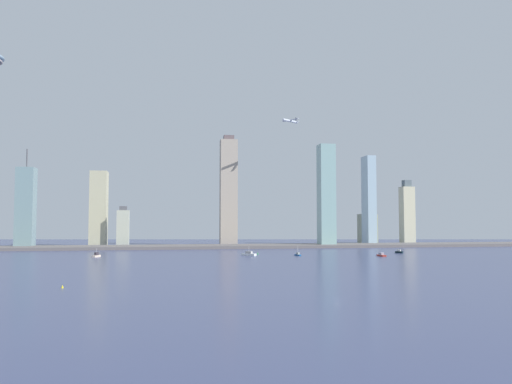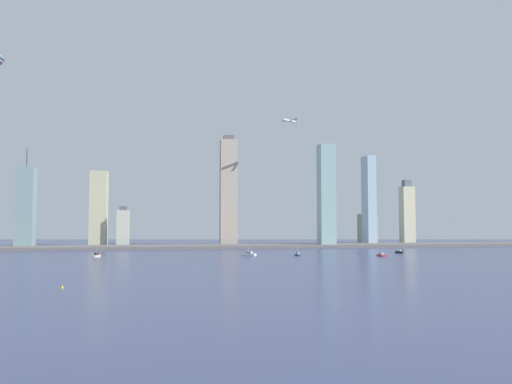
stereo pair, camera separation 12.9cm
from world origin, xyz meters
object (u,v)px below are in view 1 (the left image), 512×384
at_px(skyscraper_5, 407,214).
at_px(airplane, 290,121).
at_px(skyscraper_4, 26,208).
at_px(boat_4, 298,254).
at_px(skyscraper_7, 326,195).
at_px(skyscraper_2, 99,209).
at_px(boat_3, 381,255).
at_px(skyscraper_1, 369,201).
at_px(channel_buoy_0, 62,286).
at_px(skyscraper_0, 229,192).
at_px(skyscraper_8, 368,229).
at_px(boat_0, 399,252).
at_px(channel_buoy_1, 258,253).
at_px(boat_1, 97,255).
at_px(skyscraper_3, 123,228).
at_px(boat_2, 249,254).

distance_m(skyscraper_5, airplane, 263.77).
xyz_separation_m(skyscraper_4, boat_4, (314.51, -192.48, -51.67)).
height_order(skyscraper_7, airplane, airplane).
relative_size(skyscraper_2, boat_3, 7.33).
height_order(skyscraper_1, skyscraper_7, skyscraper_7).
xyz_separation_m(skyscraper_7, boat_4, (-86.48, -170.44, -70.38)).
bearing_deg(skyscraper_7, skyscraper_5, 27.29).
relative_size(skyscraper_2, skyscraper_4, 0.82).
distance_m(boat_3, channel_buoy_0, 333.10).
relative_size(skyscraper_5, boat_3, 7.00).
height_order(skyscraper_0, channel_buoy_0, skyscraper_0).
bearing_deg(skyscraper_8, boat_3, -110.16).
bearing_deg(skyscraper_5, boat_4, -134.45).
bearing_deg(channel_buoy_0, boat_0, 38.46).
bearing_deg(boat_0, channel_buoy_1, 49.89).
height_order(skyscraper_1, channel_buoy_0, skyscraper_1).
height_order(skyscraper_7, skyscraper_8, skyscraper_7).
bearing_deg(skyscraper_8, boat_1, -146.22).
relative_size(skyscraper_0, skyscraper_2, 1.51).
relative_size(skyscraper_3, boat_0, 6.74).
height_order(skyscraper_0, boat_4, skyscraper_0).
bearing_deg(skyscraper_3, boat_4, -48.75).
distance_m(boat_2, channel_buoy_0, 270.19).
relative_size(skyscraper_5, boat_4, 10.25).
height_order(skyscraper_1, boat_1, skyscraper_1).
xyz_separation_m(boat_3, channel_buoy_0, (-266.53, -199.79, -0.56)).
bearing_deg(skyscraper_3, skyscraper_7, -10.17).
relative_size(boat_0, boat_3, 0.57).
bearing_deg(skyscraper_8, skyscraper_4, -170.62).
relative_size(skyscraper_1, skyscraper_2, 1.25).
xyz_separation_m(skyscraper_3, skyscraper_4, (-120.98, -28.21, 26.37)).
height_order(boat_2, channel_buoy_0, boat_2).
height_order(skyscraper_7, channel_buoy_0, skyscraper_7).
height_order(skyscraper_8, boat_0, skyscraper_8).
relative_size(skyscraper_3, boat_4, 5.66).
bearing_deg(skyscraper_1, boat_3, -110.05).
height_order(boat_3, channel_buoy_1, boat_3).
height_order(skyscraper_4, skyscraper_5, skyscraper_4).
height_order(skyscraper_4, boat_3, skyscraper_4).
relative_size(boat_2, boat_3, 1.03).
bearing_deg(boat_4, skyscraper_4, -144.92).
bearing_deg(channel_buoy_0, skyscraper_3, 91.05).
bearing_deg(skyscraper_8, airplane, -146.12).
height_order(channel_buoy_1, airplane, airplane).
bearing_deg(skyscraper_2, boat_1, -82.76).
xyz_separation_m(boat_1, channel_buoy_0, (15.06, -236.50, -0.96)).
bearing_deg(boat_4, skyscraper_5, 112.09).
height_order(skyscraper_2, boat_0, skyscraper_2).
distance_m(skyscraper_3, boat_1, 208.06).
bearing_deg(boat_3, boat_4, 74.34).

